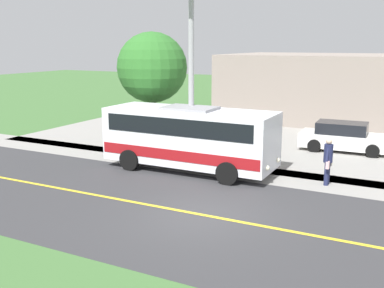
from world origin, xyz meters
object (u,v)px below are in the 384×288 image
object	(u,v)px
shuttle_bus_front	(190,135)
pedestrian_with_bags	(328,160)
pedestrian_waiting	(257,155)
tree_curbside	(152,68)
parked_car_near	(344,137)
commercial_building	(362,88)
street_light_pole	(190,53)

from	to	relation	value
shuttle_bus_front	pedestrian_with_bags	world-z (taller)	shuttle_bus_front
pedestrian_with_bags	pedestrian_waiting	world-z (taller)	pedestrian_with_bags
pedestrian_with_bags	tree_curbside	world-z (taller)	tree_curbside
parked_car_near	commercial_building	size ratio (longest dim) A/B	0.24
shuttle_bus_front	street_light_pole	size ratio (longest dim) A/B	0.82
pedestrian_with_bags	street_light_pole	size ratio (longest dim) A/B	0.20
pedestrian_waiting	street_light_pole	world-z (taller)	street_light_pole
tree_curbside	pedestrian_with_bags	bearing A→B (deg)	75.76
commercial_building	tree_curbside	bearing A→B (deg)	-31.00
pedestrian_with_bags	commercial_building	world-z (taller)	commercial_building
shuttle_bus_front	commercial_building	distance (m)	17.55
pedestrian_with_bags	pedestrian_waiting	size ratio (longest dim) A/B	1.07
pedestrian_with_bags	tree_curbside	distance (m)	10.05
pedestrian_waiting	parked_car_near	world-z (taller)	pedestrian_waiting
shuttle_bus_front	parked_car_near	bearing A→B (deg)	141.39
street_light_pole	tree_curbside	world-z (taller)	street_light_pole
shuttle_bus_front	street_light_pole	bearing A→B (deg)	-154.39
street_light_pole	parked_car_near	distance (m)	9.38
parked_car_near	tree_curbside	distance (m)	10.29
commercial_building	street_light_pole	bearing A→B (deg)	-16.79
tree_curbside	commercial_building	bearing A→B (deg)	149.00
pedestrian_with_bags	commercial_building	bearing A→B (deg)	-177.02
pedestrian_waiting	commercial_building	size ratio (longest dim) A/B	0.09
pedestrian_with_bags	tree_curbside	size ratio (longest dim) A/B	0.31
tree_curbside	commercial_building	size ratio (longest dim) A/B	0.32
parked_car_near	commercial_building	xyz separation A→B (m)	(-10.19, -0.51, 1.59)
shuttle_bus_front	pedestrian_with_bags	distance (m)	5.71
pedestrian_with_bags	pedestrian_waiting	bearing A→B (deg)	-85.37
parked_car_near	tree_curbside	xyz separation A→B (m)	(3.81, -8.92, 3.42)
shuttle_bus_front	pedestrian_with_bags	xyz separation A→B (m)	(-0.51, 5.67, -0.51)
pedestrian_waiting	parked_car_near	bearing A→B (deg)	159.24
shuttle_bus_front	parked_car_near	xyz separation A→B (m)	(-6.67, 5.33, -0.82)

